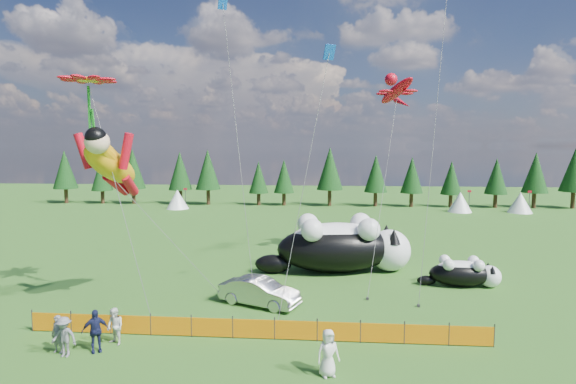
{
  "coord_description": "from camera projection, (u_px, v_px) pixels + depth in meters",
  "views": [
    {
      "loc": [
        3.27,
        -23.21,
        9.09
      ],
      "look_at": [
        1.06,
        4.0,
        6.29
      ],
      "focal_mm": 28.0,
      "sensor_mm": 36.0,
      "label": 1
    }
  ],
  "objects": [
    {
      "name": "ground",
      "position": [
        262.0,
        315.0,
        24.2
      ],
      "size": [
        160.0,
        160.0,
        0.0
      ],
      "primitive_type": "plane",
      "color": "#0D3409",
      "rests_on": "ground"
    },
    {
      "name": "safety_fence",
      "position": [
        254.0,
        329.0,
        21.18
      ],
      "size": [
        22.06,
        0.06,
        1.1
      ],
      "color": "#262626",
      "rests_on": "ground"
    },
    {
      "name": "tree_line",
      "position": [
        303.0,
        180.0,
        68.41
      ],
      "size": [
        90.0,
        4.0,
        8.0
      ],
      "primitive_type": null,
      "color": "black",
      "rests_on": "ground"
    },
    {
      "name": "festival_tents",
      "position": [
        379.0,
        201.0,
        62.83
      ],
      "size": [
        50.0,
        3.2,
        2.8
      ],
      "primitive_type": null,
      "color": "white",
      "rests_on": "ground"
    },
    {
      "name": "cat_large",
      "position": [
        343.0,
        245.0,
        32.45
      ],
      "size": [
        11.34,
        5.24,
        4.11
      ],
      "rotation": [
        0.0,
        0.0,
        0.16
      ],
      "color": "black",
      "rests_on": "ground"
    },
    {
      "name": "cat_small",
      "position": [
        464.0,
        272.0,
        29.14
      ],
      "size": [
        5.3,
        1.98,
        1.91
      ],
      "rotation": [
        0.0,
        0.0,
        -0.03
      ],
      "color": "black",
      "rests_on": "ground"
    },
    {
      "name": "car",
      "position": [
        259.0,
        292.0,
        25.72
      ],
      "size": [
        4.99,
        3.29,
        1.55
      ],
      "primitive_type": "imported",
      "rotation": [
        0.0,
        0.0,
        1.19
      ],
      "color": "#AFAFB3",
      "rests_on": "ground"
    },
    {
      "name": "spectator_a",
      "position": [
        58.0,
        334.0,
        19.74
      ],
      "size": [
        0.68,
        0.52,
        1.68
      ],
      "primitive_type": "imported",
      "rotation": [
        0.0,
        0.0,
        -0.2
      ],
      "color": "slate",
      "rests_on": "ground"
    },
    {
      "name": "spectator_b",
      "position": [
        115.0,
        326.0,
        20.55
      ],
      "size": [
        0.96,
        0.82,
        1.71
      ],
      "primitive_type": "imported",
      "rotation": [
        0.0,
        0.0,
        -0.49
      ],
      "color": "silver",
      "rests_on": "ground"
    },
    {
      "name": "spectator_c",
      "position": [
        95.0,
        331.0,
        19.8
      ],
      "size": [
        1.27,
        1.09,
        1.93
      ],
      "primitive_type": "imported",
      "rotation": [
        0.0,
        0.0,
        0.56
      ],
      "color": "#161A3E",
      "rests_on": "ground"
    },
    {
      "name": "spectator_d",
      "position": [
        64.0,
        337.0,
        19.37
      ],
      "size": [
        1.19,
        0.68,
        1.77
      ],
      "primitive_type": "imported",
      "rotation": [
        0.0,
        0.0,
        -0.08
      ],
      "color": "slate",
      "rests_on": "ground"
    },
    {
      "name": "spectator_e",
      "position": [
        328.0,
        353.0,
        17.72
      ],
      "size": [
        1.08,
        0.9,
        1.9
      ],
      "primitive_type": "imported",
      "rotation": [
        0.0,
        0.0,
        0.38
      ],
      "color": "silver",
      "rests_on": "ground"
    },
    {
      "name": "superhero_kite",
      "position": [
        111.0,
        165.0,
        23.97
      ],
      "size": [
        7.98,
        5.44,
        11.22
      ],
      "color": "orange",
      "rests_on": "ground"
    },
    {
      "name": "gecko_kite",
      "position": [
        396.0,
        91.0,
        34.17
      ],
      "size": [
        5.46,
        12.65,
        16.28
      ],
      "color": "red",
      "rests_on": "ground"
    },
    {
      "name": "flower_kite",
      "position": [
        88.0,
        83.0,
        24.1
      ],
      "size": [
        6.24,
        4.72,
        13.52
      ],
      "color": "red",
      "rests_on": "ground"
    },
    {
      "name": "diamond_kite_a",
      "position": [
        224.0,
        17.0,
        27.26
      ],
      "size": [
        2.93,
        3.55,
        18.6
      ],
      "color": "blue",
      "rests_on": "ground"
    },
    {
      "name": "diamond_kite_c",
      "position": [
        327.0,
        63.0,
        23.07
      ],
      "size": [
        3.11,
        3.33,
        14.81
      ],
      "color": "blue",
      "rests_on": "ground"
    }
  ]
}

